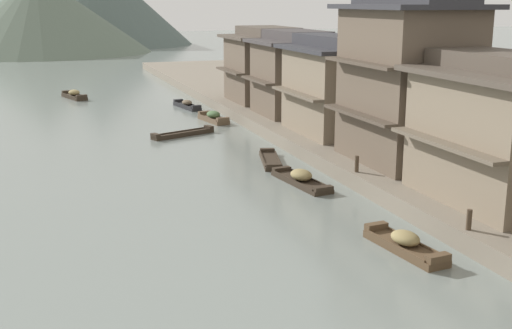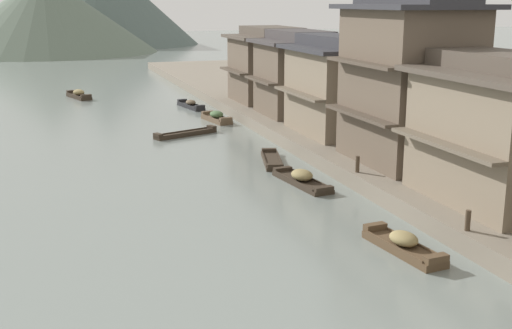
{
  "view_description": "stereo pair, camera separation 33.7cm",
  "coord_description": "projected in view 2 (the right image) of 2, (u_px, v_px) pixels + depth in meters",
  "views": [
    {
      "loc": [
        -6.88,
        -6.8,
        8.98
      ],
      "look_at": [
        2.46,
        20.92,
        1.75
      ],
      "focal_mm": 46.4,
      "sensor_mm": 36.0,
      "label": 1
    },
    {
      "loc": [
        -6.56,
        -6.91,
        8.98
      ],
      "look_at": [
        2.46,
        20.92,
        1.75
      ],
      "focal_mm": 46.4,
      "sensor_mm": 36.0,
      "label": 2
    }
  ],
  "objects": [
    {
      "name": "boat_midriver_upstream",
      "position": [
        79.0,
        95.0,
        63.0
      ],
      "size": [
        2.23,
        4.27,
        0.84
      ],
      "color": "#33281E",
      "rests_on": "ground"
    },
    {
      "name": "house_waterfront_second",
      "position": [
        507.0,
        131.0,
        27.24
      ],
      "size": [
        6.53,
        7.94,
        6.14
      ],
      "color": "#7F705B",
      "rests_on": "riverbank_right"
    },
    {
      "name": "house_waterfront_end",
      "position": [
        271.0,
        65.0,
        55.35
      ],
      "size": [
        7.01,
        6.9,
        6.14
      ],
      "color": "brown",
      "rests_on": "riverbank_right"
    },
    {
      "name": "house_waterfront_narrow",
      "position": [
        336.0,
        86.0,
        41.65
      ],
      "size": [
        5.54,
        7.82,
        6.14
      ],
      "color": "#7F705B",
      "rests_on": "riverbank_right"
    },
    {
      "name": "house_waterfront_tall",
      "position": [
        408.0,
        79.0,
        33.73
      ],
      "size": [
        5.96,
        7.6,
        8.74
      ],
      "color": "brown",
      "rests_on": "riverbank_right"
    },
    {
      "name": "house_waterfront_far",
      "position": [
        299.0,
        73.0,
        48.72
      ],
      "size": [
        6.44,
        6.44,
        6.14
      ],
      "color": "brown",
      "rests_on": "riverbank_right"
    },
    {
      "name": "boat_midriver_drifting",
      "position": [
        186.0,
        134.0,
        45.4
      ],
      "size": [
        4.71,
        2.55,
        0.44
      ],
      "color": "#33281E",
      "rests_on": "ground"
    },
    {
      "name": "mooring_post_dock_mid",
      "position": [
        468.0,
        220.0,
        24.16
      ],
      "size": [
        0.2,
        0.2,
        0.78
      ],
      "primitive_type": "cylinder",
      "color": "#473828",
      "rests_on": "riverbank_right"
    },
    {
      "name": "boat_upstream_distant",
      "position": [
        217.0,
        117.0,
        50.77
      ],
      "size": [
        1.67,
        3.83,
        0.82
      ],
      "color": "brown",
      "rests_on": "ground"
    },
    {
      "name": "boat_moored_second",
      "position": [
        191.0,
        105.0,
        57.22
      ],
      "size": [
        1.63,
        4.39,
        0.71
      ],
      "color": "#232326",
      "rests_on": "ground"
    },
    {
      "name": "hill_far_west",
      "position": [
        101.0,
        0.0,
        139.3
      ],
      "size": [
        40.41,
        40.41,
        18.34
      ],
      "primitive_type": "cone",
      "color": "#4C5B56",
      "rests_on": "ground"
    },
    {
      "name": "hill_far_centre",
      "position": [
        45.0,
        13.0,
        118.05
      ],
      "size": [
        39.51,
        39.51,
        13.86
      ],
      "primitive_type": "cone",
      "color": "#5B6B5B",
      "rests_on": "ground"
    },
    {
      "name": "boat_moored_third",
      "position": [
        302.0,
        179.0,
        33.33
      ],
      "size": [
        1.66,
        4.66,
        0.76
      ],
      "color": "#33281E",
      "rests_on": "ground"
    },
    {
      "name": "boat_moored_far",
      "position": [
        272.0,
        160.0,
        37.82
      ],
      "size": [
        1.96,
        4.32,
        0.4
      ],
      "color": "#33281E",
      "rests_on": "ground"
    },
    {
      "name": "riverbank_right",
      "position": [
        418.0,
        137.0,
        43.06
      ],
      "size": [
        18.0,
        110.0,
        0.81
      ],
      "primitive_type": "cube",
      "color": "slate",
      "rests_on": "ground"
    },
    {
      "name": "boat_moored_nearest",
      "position": [
        403.0,
        245.0,
        24.28
      ],
      "size": [
        1.45,
        4.07,
        0.78
      ],
      "color": "brown",
      "rests_on": "ground"
    },
    {
      "name": "mooring_post_dock_far",
      "position": [
        357.0,
        164.0,
        32.43
      ],
      "size": [
        0.2,
        0.2,
        0.81
      ],
      "primitive_type": "cylinder",
      "color": "#473828",
      "rests_on": "riverbank_right"
    }
  ]
}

